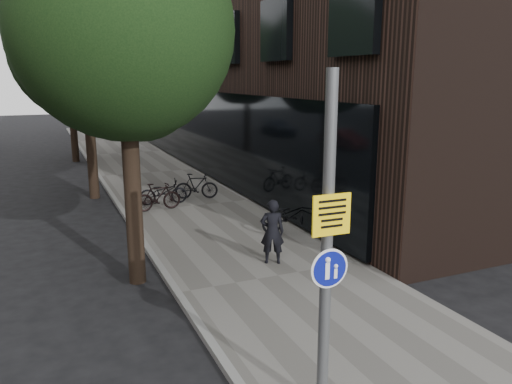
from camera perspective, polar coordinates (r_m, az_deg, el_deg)
ground at (r=8.52m, az=11.31°, el=-18.21°), size 120.00×120.00×0.00m
sidewalk at (r=17.10m, az=-7.34°, el=-1.75°), size 4.50×60.00×0.12m
curb_edge at (r=16.64m, az=-14.80°, el=-2.48°), size 0.15×60.00×0.13m
street_tree_near at (r=10.72m, az=-14.58°, el=16.49°), size 4.40×4.40×7.50m
street_tree_mid at (r=19.14m, az=-18.85°, el=14.51°), size 5.00×5.00×7.80m
street_tree_far at (r=28.11m, az=-20.55°, el=13.68°), size 5.00×5.00×7.80m
signpost at (r=6.19m, az=8.07°, el=-6.54°), size 0.51×0.15×4.37m
pedestrian at (r=11.61m, az=1.86°, el=-4.54°), size 0.66×0.55×1.53m
parked_bike_facade_near at (r=14.07m, az=4.02°, el=-2.65°), size 1.81×0.66×0.95m
parked_bike_facade_far at (r=17.98m, az=-6.83°, el=0.68°), size 1.58×0.86×0.91m
parked_bike_curb_near at (r=17.37m, az=-10.56°, el=0.01°), size 1.67×0.75×0.85m
parked_bike_curb_far at (r=16.58m, az=-11.15°, el=-0.53°), size 1.54×0.52×0.91m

